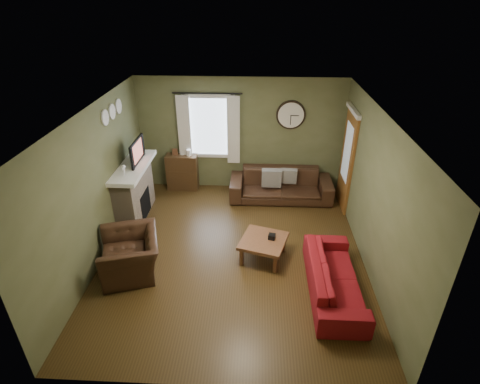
{
  "coord_description": "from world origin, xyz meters",
  "views": [
    {
      "loc": [
        0.39,
        -5.41,
        4.26
      ],
      "look_at": [
        0.1,
        0.4,
        1.05
      ],
      "focal_mm": 28.0,
      "sensor_mm": 36.0,
      "label": 1
    }
  ],
  "objects_px": {
    "sofa_red": "(334,277)",
    "sofa_brown": "(281,185)",
    "coffee_table": "(263,249)",
    "armchair": "(131,254)",
    "bookshelf": "(182,172)"
  },
  "relations": [
    {
      "from": "sofa_brown",
      "to": "coffee_table",
      "type": "distance_m",
      "value": 2.23
    },
    {
      "from": "bookshelf",
      "to": "sofa_brown",
      "type": "relative_size",
      "value": 0.38
    },
    {
      "from": "sofa_brown",
      "to": "armchair",
      "type": "height_order",
      "value": "armchair"
    },
    {
      "from": "bookshelf",
      "to": "sofa_red",
      "type": "bearing_deg",
      "value": -47.88
    },
    {
      "from": "sofa_red",
      "to": "sofa_brown",
      "type": "bearing_deg",
      "value": 13.31
    },
    {
      "from": "bookshelf",
      "to": "coffee_table",
      "type": "bearing_deg",
      "value": -53.3
    },
    {
      "from": "bookshelf",
      "to": "sofa_red",
      "type": "xyz_separation_m",
      "value": [
        2.99,
        -3.31,
        -0.14
      ]
    },
    {
      "from": "armchair",
      "to": "coffee_table",
      "type": "height_order",
      "value": "armchair"
    },
    {
      "from": "bookshelf",
      "to": "armchair",
      "type": "bearing_deg",
      "value": -96.14
    },
    {
      "from": "armchair",
      "to": "sofa_brown",
      "type": "bearing_deg",
      "value": 118.06
    },
    {
      "from": "armchair",
      "to": "coffee_table",
      "type": "bearing_deg",
      "value": 84.28
    },
    {
      "from": "sofa_red",
      "to": "coffee_table",
      "type": "xyz_separation_m",
      "value": [
        -1.1,
        0.77,
        -0.08
      ]
    },
    {
      "from": "bookshelf",
      "to": "sofa_brown",
      "type": "distance_m",
      "value": 2.32
    },
    {
      "from": "sofa_brown",
      "to": "armchair",
      "type": "relative_size",
      "value": 2.13
    },
    {
      "from": "sofa_red",
      "to": "armchair",
      "type": "distance_m",
      "value": 3.33
    }
  ]
}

